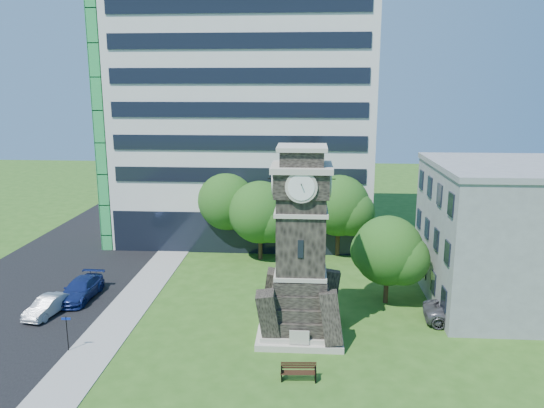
# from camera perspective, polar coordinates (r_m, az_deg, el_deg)

# --- Properties ---
(ground) EXTENTS (160.00, 160.00, 0.00)m
(ground) POSITION_cam_1_polar(r_m,az_deg,el_deg) (33.96, -2.30, -15.03)
(ground) COLOR #2B5418
(ground) RESTS_ON ground
(sidewalk) EXTENTS (3.00, 70.00, 0.06)m
(sidewalk) POSITION_cam_1_polar(r_m,az_deg,el_deg) (40.37, -15.29, -10.77)
(sidewalk) COLOR gray
(sidewalk) RESTS_ON ground
(street) EXTENTS (14.00, 80.00, 0.02)m
(street) POSITION_cam_1_polar(r_m,az_deg,el_deg) (43.82, -26.01, -9.77)
(street) COLOR black
(street) RESTS_ON ground
(clock_tower) EXTENTS (5.40, 5.40, 12.22)m
(clock_tower) POSITION_cam_1_polar(r_m,az_deg,el_deg) (33.57, 3.11, -5.57)
(clock_tower) COLOR beige
(clock_tower) RESTS_ON ground
(office_tall) EXTENTS (26.20, 15.11, 28.60)m
(office_tall) POSITION_cam_1_polar(r_m,az_deg,el_deg) (56.13, -2.89, 11.06)
(office_tall) COLOR silver
(office_tall) RESTS_ON ground
(office_low) EXTENTS (15.20, 12.20, 10.40)m
(office_low) POSITION_cam_1_polar(r_m,az_deg,el_deg) (42.71, 26.67, -3.05)
(office_low) COLOR gray
(office_low) RESTS_ON ground
(car_street_mid) EXTENTS (2.05, 4.12, 1.30)m
(car_street_mid) POSITION_cam_1_polar(r_m,az_deg,el_deg) (40.96, -23.01, -10.07)
(car_street_mid) COLOR #A4A7AB
(car_street_mid) RESTS_ON ground
(car_street_north) EXTENTS (2.26, 5.22, 1.50)m
(car_street_north) POSITION_cam_1_polar(r_m,az_deg,el_deg) (42.94, -19.89, -8.62)
(car_street_north) COLOR navy
(car_street_north) RESTS_ON ground
(car_east_lot) EXTENTS (5.92, 3.15, 1.58)m
(car_east_lot) POSITION_cam_1_polar(r_m,az_deg,el_deg) (38.66, 20.24, -10.97)
(car_east_lot) COLOR #515056
(car_east_lot) RESTS_ON ground
(park_bench) EXTENTS (1.95, 0.52, 1.01)m
(park_bench) POSITION_cam_1_polar(r_m,az_deg,el_deg) (30.33, 2.87, -17.52)
(park_bench) COLOR black
(park_bench) RESTS_ON ground
(street_sign) EXTENTS (0.54, 0.05, 2.26)m
(street_sign) POSITION_cam_1_polar(r_m,az_deg,el_deg) (34.97, -21.19, -12.50)
(street_sign) COLOR black
(street_sign) RESTS_ON ground
(tree_nw) EXTENTS (6.32, 5.75, 7.90)m
(tree_nw) POSITION_cam_1_polar(r_m,az_deg,el_deg) (50.85, -4.67, 0.18)
(tree_nw) COLOR #332114
(tree_nw) RESTS_ON ground
(tree_nc) EXTENTS (6.28, 5.71, 7.34)m
(tree_nc) POSITION_cam_1_polar(r_m,az_deg,el_deg) (48.26, -1.18, -1.09)
(tree_nc) COLOR #332114
(tree_nc) RESTS_ON ground
(tree_ne) EXTENTS (6.34, 5.76, 7.75)m
(tree_ne) POSITION_cam_1_polar(r_m,az_deg,el_deg) (49.67, 7.26, -0.36)
(tree_ne) COLOR #332114
(tree_ne) RESTS_ON ground
(tree_east) EXTENTS (5.60, 5.09, 6.59)m
(tree_east) POSITION_cam_1_polar(r_m,az_deg,el_deg) (39.60, 12.45, -5.12)
(tree_east) COLOR #332114
(tree_east) RESTS_ON ground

